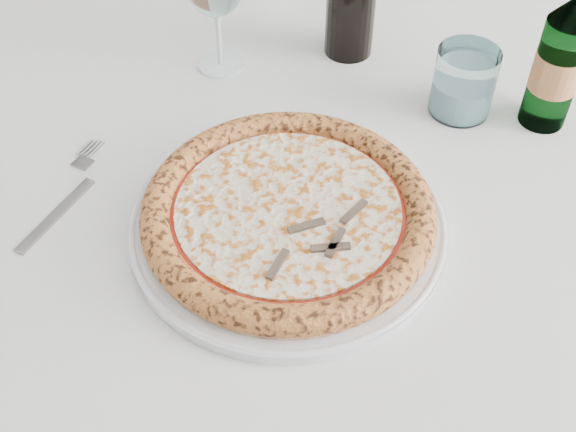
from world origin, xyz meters
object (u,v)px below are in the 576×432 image
plate (288,223)px  tumbler (463,86)px  dining_table (300,213)px  chair_far (362,3)px  pizza (288,212)px  beer_bottle (559,61)px

plate → tumbler: tumbler is taller
dining_table → chair_far: (0.03, 0.75, -0.14)m
tumbler → chair_far: bearing=104.3°
chair_far → plate: 0.89m
pizza → beer_bottle: (0.29, 0.23, 0.06)m
plate → dining_table: bearing=90.0°
tumbler → dining_table: bearing=-143.5°
plate → beer_bottle: 0.38m
tumbler → beer_bottle: 0.11m
dining_table → plate: plate is taller
pizza → plate: bearing=-32.0°
dining_table → pizza: size_ratio=5.07×
chair_far → plate: size_ratio=2.71×
pizza → tumbler: size_ratio=3.62×
plate → chair_far: bearing=88.2°
pizza → tumbler: (0.18, 0.24, 0.01)m
dining_table → beer_bottle: bearing=24.5°
chair_far → plate: (-0.03, -0.85, 0.23)m
dining_table → tumbler: tumbler is taller
dining_table → tumbler: 0.26m
chair_far → pizza: 0.89m
tumbler → beer_bottle: size_ratio=0.39×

